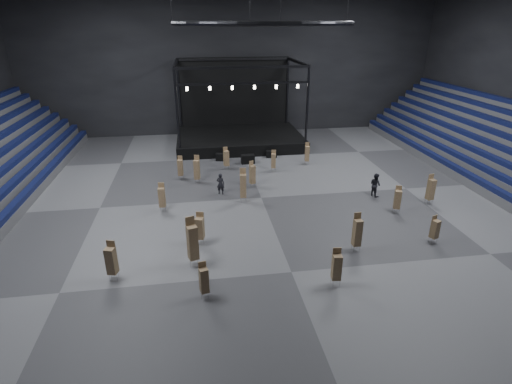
{
  "coord_description": "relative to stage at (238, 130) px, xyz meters",
  "views": [
    {
      "loc": [
        -4.89,
        -29.0,
        13.15
      ],
      "look_at": [
        -0.73,
        -2.0,
        1.4
      ],
      "focal_mm": 28.0,
      "sensor_mm": 36.0,
      "label": 1
    }
  ],
  "objects": [
    {
      "name": "floor",
      "position": [
        -0.0,
        -16.24,
        -1.45
      ],
      "size": [
        50.0,
        50.0,
        0.0
      ],
      "primitive_type": "plane",
      "color": "#555558",
      "rests_on": "ground"
    },
    {
      "name": "wall_back",
      "position": [
        -0.0,
        4.76,
        7.55
      ],
      "size": [
        50.0,
        0.2,
        18.0
      ],
      "primitive_type": "cube",
      "color": "black",
      "rests_on": "ground"
    },
    {
      "name": "wall_front",
      "position": [
        -0.0,
        -37.24,
        7.55
      ],
      "size": [
        50.0,
        0.2,
        18.0
      ],
      "primitive_type": "cube",
      "color": "black",
      "rests_on": "ground"
    },
    {
      "name": "stage",
      "position": [
        0.0,
        0.0,
        0.0
      ],
      "size": [
        14.0,
        10.0,
        9.2
      ],
      "color": "black",
      "rests_on": "floor"
    },
    {
      "name": "truss_ring",
      "position": [
        -0.0,
        -16.24,
        11.55
      ],
      "size": [
        12.3,
        12.3,
        5.15
      ],
      "color": "black",
      "rests_on": "ceiling"
    },
    {
      "name": "flight_case_left",
      "position": [
        -2.49,
        -6.4,
        -1.08
      ],
      "size": [
        1.21,
        0.81,
        0.74
      ],
      "primitive_type": "cube",
      "rotation": [
        0.0,
        0.0,
        -0.25
      ],
      "color": "black",
      "rests_on": "floor"
    },
    {
      "name": "flight_case_mid",
      "position": [
        0.06,
        -7.67,
        -1.01
      ],
      "size": [
        1.36,
        0.75,
        0.88
      ],
      "primitive_type": "cube",
      "rotation": [
        0.0,
        0.0,
        0.07
      ],
      "color": "black",
      "rests_on": "floor"
    },
    {
      "name": "flight_case_right",
      "position": [
        2.75,
        -6.15,
        -1.09
      ],
      "size": [
        1.1,
        0.57,
        0.72
      ],
      "primitive_type": "cube",
      "rotation": [
        0.0,
        0.0,
        -0.03
      ],
      "color": "black",
      "rests_on": "floor"
    },
    {
      "name": "chair_stack_0",
      "position": [
        -5.02,
        -22.77,
        -0.28
      ],
      "size": [
        0.63,
        0.63,
        2.18
      ],
      "rotation": [
        0.0,
        0.0,
        -0.29
      ],
      "color": "silver",
      "rests_on": "floor"
    },
    {
      "name": "chair_stack_1",
      "position": [
        -0.37,
        -13.86,
        -0.27
      ],
      "size": [
        0.55,
        0.55,
        2.31
      ],
      "rotation": [
        0.0,
        0.0,
        0.41
      ],
      "color": "silver",
      "rests_on": "floor"
    },
    {
      "name": "chair_stack_2",
      "position": [
        -7.68,
        -17.51,
        -0.29
      ],
      "size": [
        0.5,
        0.5,
        2.23
      ],
      "rotation": [
        0.0,
        0.0,
        -0.1
      ],
      "color": "silver",
      "rests_on": "floor"
    },
    {
      "name": "chair_stack_3",
      "position": [
        2.16,
        -10.29,
        -0.37
      ],
      "size": [
        0.51,
        0.51,
        2.05
      ],
      "rotation": [
        0.0,
        0.0,
        -0.22
      ],
      "color": "silver",
      "rests_on": "floor"
    },
    {
      "name": "chair_stack_4",
      "position": [
        -2.19,
        -9.08,
        -0.31
      ],
      "size": [
        0.56,
        0.56,
        2.19
      ],
      "rotation": [
        0.0,
        0.0,
        0.31
      ],
      "color": "silver",
      "rests_on": "floor"
    },
    {
      "name": "chair_stack_5",
      "position": [
        4.47,
        -25.04,
        -0.15
      ],
      "size": [
        0.49,
        0.49,
        2.54
      ],
      "rotation": [
        0.0,
        0.0,
        0.05
      ],
      "color": "silver",
      "rests_on": "floor"
    },
    {
      "name": "chair_stack_6",
      "position": [
        -1.52,
        -16.73,
        -0.06
      ],
      "size": [
        0.54,
        0.54,
        2.75
      ],
      "rotation": [
        0.0,
        0.0,
        -0.11
      ],
      "color": "silver",
      "rests_on": "floor"
    },
    {
      "name": "chair_stack_7",
      "position": [
        12.71,
        -19.36,
        -0.2
      ],
      "size": [
        0.55,
        0.55,
        2.42
      ],
      "rotation": [
        0.0,
        0.0,
        0.17
      ],
      "color": "silver",
      "rests_on": "floor"
    },
    {
      "name": "chair_stack_8",
      "position": [
        2.06,
        -28.22,
        -0.29
      ],
      "size": [
        0.51,
        0.51,
        2.2
      ],
      "rotation": [
        0.0,
        0.0,
        -0.1
      ],
      "color": "silver",
      "rests_on": "floor"
    },
    {
      "name": "chair_stack_9",
      "position": [
        -5.47,
        -25.15,
        0.11
      ],
      "size": [
        0.7,
        0.7,
        3.07
      ],
      "rotation": [
        0.0,
        0.0,
        0.32
      ],
      "color": "silver",
      "rests_on": "floor"
    },
    {
      "name": "chair_stack_10",
      "position": [
        -4.95,
        -28.23,
        -0.37
      ],
      "size": [
        0.52,
        0.52,
        2.07
      ],
      "rotation": [
        0.0,
        0.0,
        0.25
      ],
      "color": "silver",
      "rests_on": "floor"
    },
    {
      "name": "chair_stack_11",
      "position": [
        9.75,
        -24.88,
        -0.45
      ],
      "size": [
        0.56,
        0.56,
        1.87
      ],
      "rotation": [
        0.0,
        0.0,
        0.36
      ],
      "color": "silver",
      "rests_on": "floor"
    },
    {
      "name": "chair_stack_12",
      "position": [
        -5.02,
        -12.19,
        -0.17
      ],
      "size": [
        0.56,
        0.56,
        2.51
      ],
      "rotation": [
        0.0,
        0.0,
        -0.25
      ],
      "color": "silver",
      "rests_on": "floor"
    },
    {
      "name": "chair_stack_13",
      "position": [
        5.82,
        -8.81,
        -0.32
      ],
      "size": [
        0.46,
        0.46,
        2.21
      ],
      "rotation": [
        0.0,
        0.0,
        -0.12
      ],
      "color": "silver",
      "rests_on": "floor"
    },
    {
      "name": "chair_stack_14",
      "position": [
        9.45,
        -20.45,
        -0.33
      ],
      "size": [
        0.58,
        0.58,
        2.12
      ],
      "rotation": [
        0.0,
        0.0,
        -0.34
      ],
      "color": "silver",
      "rests_on": "floor"
    },
    {
      "name": "chair_stack_15",
      "position": [
        -6.47,
        -11.03,
        -0.33
      ],
      "size": [
        0.5,
        0.5,
        2.15
      ],
      "rotation": [
        0.0,
        0.0,
        -0.16
      ],
      "color": "silver",
      "rests_on": "floor"
    },
    {
      "name": "chair_stack_16",
      "position": [
        -9.84,
        -25.88,
        -0.22
      ],
      "size": [
        0.62,
        0.62,
        2.34
      ],
      "rotation": [
        0.0,
        0.0,
        -0.28
      ],
      "color": "silver",
      "rests_on": "floor"
    },
    {
      "name": "man_center",
      "position": [
        -3.16,
        -14.93,
        -0.56
      ],
      "size": [
        0.75,
        0.61,
        1.78
      ],
      "primitive_type": "imported",
      "rotation": [
        0.0,
        0.0,
        2.81
      ],
      "color": "black",
      "rests_on": "floor"
    },
    {
      "name": "crew_member",
      "position": [
        9.2,
        -17.2,
        -0.49
      ],
      "size": [
        1.0,
        1.12,
        1.92
      ],
      "primitive_type": "imported",
      "rotation": [
        0.0,
        0.0,
        1.91
      ],
      "color": "black",
      "rests_on": "floor"
    }
  ]
}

